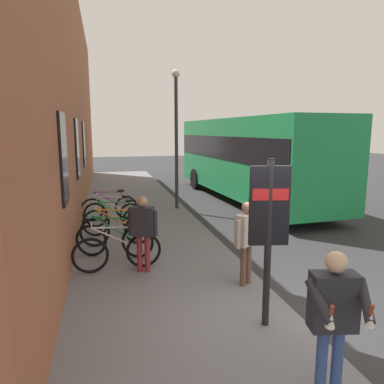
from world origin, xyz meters
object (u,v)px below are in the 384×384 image
Objects in this scene: tourist_with_hotdogs at (334,311)px; bicycle_end_of_row at (110,207)px; city_bus at (248,154)px; pedestrian_crossing_street at (247,235)px; bicycle_leaning_wall at (115,240)px; bicycle_beside_lamp at (117,230)px; bicycle_under_window at (116,220)px; street_lamp at (176,127)px; transit_info_sign at (269,217)px; pedestrian_near_bus at (143,226)px; bicycle_by_door at (114,214)px; bicycle_nearest_sign at (118,251)px.

bicycle_end_of_row is at bearing 13.76° from tourist_with_hotdogs.
city_bus reaches higher than pedestrian_crossing_street.
bicycle_leaning_wall is 0.95× the size of bicycle_beside_lamp.
pedestrian_crossing_street is at bearing -150.63° from bicycle_under_window.
street_lamp is at bearing -38.07° from bicycle_under_window.
transit_info_sign is 1.52m from pedestrian_crossing_street.
bicycle_leaning_wall is at bearing 176.68° from bicycle_under_window.
transit_info_sign is at bearing -0.27° from tourist_with_hotdogs.
bicycle_beside_lamp is at bearing 13.37° from pedestrian_near_bus.
bicycle_leaning_wall is 0.70× the size of transit_info_sign.
pedestrian_near_bus is (2.39, 1.49, -0.67)m from transit_info_sign.
bicycle_leaning_wall is 1.25m from pedestrian_near_bus.
tourist_with_hotdogs is (-2.87, 0.25, 0.06)m from pedestrian_crossing_street.
transit_info_sign is 1.49× the size of tourist_with_hotdogs.
bicycle_by_door is at bearing -1.30° from bicycle_leaning_wall.
bicycle_nearest_sign is 2.59m from bicycle_under_window.
bicycle_nearest_sign is 0.37× the size of street_lamp.
street_lamp is at bearing -63.95° from bicycle_end_of_row.
bicycle_nearest_sign is at bearing 67.63° from pedestrian_near_bus.
transit_info_sign is at bearing -149.17° from bicycle_leaning_wall.
city_bus is at bearing -39.02° from bicycle_nearest_sign.
bicycle_by_door is 0.98× the size of bicycle_end_of_row.
bicycle_under_window is 0.74× the size of transit_info_sign.
bicycle_leaning_wall is at bearing 48.08° from pedestrian_crossing_street.
city_bus is at bearing -22.52° from pedestrian_crossing_street.
pedestrian_near_bus is (-1.82, -0.43, 0.54)m from bicycle_beside_lamp.
bicycle_by_door is 1.12× the size of pedestrian_crossing_street.
bicycle_under_window is at bearing 20.27° from transit_info_sign.
street_lamp is at bearing -17.76° from pedestrian_near_bus.
pedestrian_crossing_street is at bearing -142.85° from bicycle_beside_lamp.
bicycle_leaning_wall is 0.35× the size of street_lamp.
city_bus is (6.11, -5.63, 1.41)m from bicycle_leaning_wall.
tourist_with_hotdogs reaches higher than bicycle_by_door.
bicycle_leaning_wall is 0.16× the size of city_bus.
pedestrian_near_bus is (-4.48, -0.57, 0.54)m from bicycle_end_of_row.
bicycle_leaning_wall is 3.08m from pedestrian_crossing_street.
bicycle_leaning_wall is 0.84m from bicycle_beside_lamp.
pedestrian_near_bus reaches higher than bicycle_by_door.
bicycle_by_door is at bearing 3.72° from bicycle_under_window.
tourist_with_hotdogs is 0.33× the size of street_lamp.
bicycle_by_door is 7.70m from tourist_with_hotdogs.
pedestrian_crossing_street is (-1.04, -1.73, 0.01)m from pedestrian_near_bus.
bicycle_beside_lamp is at bearing -178.78° from bicycle_by_door.
bicycle_under_window is 1.16× the size of pedestrian_near_bus.
bicycle_beside_lamp is (1.62, -0.05, 0.00)m from bicycle_nearest_sign.
pedestrian_near_bus is at bearing 31.98° from transit_info_sign.
transit_info_sign is 1.58× the size of pedestrian_near_bus.
city_bus is 6.95× the size of pedestrian_crossing_street.
street_lamp is (-1.46, 3.30, 1.08)m from city_bus.
street_lamp reaches higher than bicycle_beside_lamp.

